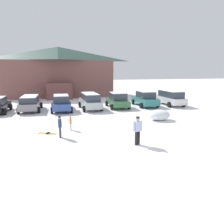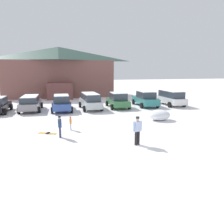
# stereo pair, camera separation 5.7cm
# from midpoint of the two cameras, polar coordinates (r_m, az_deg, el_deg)

# --- Properties ---
(ground) EXTENTS (160.00, 160.00, 0.00)m
(ground) POSITION_cam_midpoint_polar(r_m,az_deg,el_deg) (10.72, 2.50, -12.51)
(ground) COLOR white
(ski_lodge) EXTENTS (17.16, 9.60, 7.83)m
(ski_lodge) POSITION_cam_midpoint_polar(r_m,az_deg,el_deg) (36.98, -13.56, 10.26)
(ski_lodge) COLOR brown
(ski_lodge) RESTS_ON ground
(parked_grey_wagon) EXTENTS (2.22, 4.65, 1.59)m
(parked_grey_wagon) POSITION_cam_midpoint_polar(r_m,az_deg,el_deg) (24.42, -20.46, 2.32)
(parked_grey_wagon) COLOR gray
(parked_grey_wagon) RESTS_ON ground
(parked_blue_hatchback) EXTENTS (2.14, 4.66, 1.69)m
(parked_blue_hatchback) POSITION_cam_midpoint_polar(r_m,az_deg,el_deg) (23.55, -12.96, 2.39)
(parked_blue_hatchback) COLOR #314C93
(parked_blue_hatchback) RESTS_ON ground
(parked_silver_wagon) EXTENTS (2.27, 4.80, 1.76)m
(parked_silver_wagon) POSITION_cam_midpoint_polar(r_m,az_deg,el_deg) (23.94, -5.60, 2.98)
(parked_silver_wagon) COLOR #B3BCBB
(parked_silver_wagon) RESTS_ON ground
(parked_green_coupe) EXTENTS (2.18, 4.29, 1.74)m
(parked_green_coupe) POSITION_cam_midpoint_polar(r_m,az_deg,el_deg) (24.80, 1.60, 3.14)
(parked_green_coupe) COLOR #32713F
(parked_green_coupe) RESTS_ON ground
(parked_teal_hatchback) EXTENTS (2.21, 4.78, 1.79)m
(parked_teal_hatchback) POSITION_cam_midpoint_polar(r_m,az_deg,el_deg) (26.15, 8.76, 3.48)
(parked_teal_hatchback) COLOR #2C7776
(parked_teal_hatchback) RESTS_ON ground
(parked_white_suv) EXTENTS (2.21, 4.79, 1.79)m
(parked_white_suv) POSITION_cam_midpoint_polar(r_m,az_deg,el_deg) (27.38, 15.14, 3.70)
(parked_white_suv) COLOR silver
(parked_white_suv) RESTS_ON ground
(skier_adult_in_blue_parka) EXTENTS (0.60, 0.35, 1.67)m
(skier_adult_in_blue_parka) POSITION_cam_midpoint_polar(r_m,az_deg,el_deg) (12.56, 6.77, -4.45)
(skier_adult_in_blue_parka) COLOR black
(skier_adult_in_blue_parka) RESTS_ON ground
(skier_child_in_orange_jacket) EXTENTS (0.15, 0.37, 0.99)m
(skier_child_in_orange_jacket) POSITION_cam_midpoint_polar(r_m,az_deg,el_deg) (15.87, -10.67, -2.71)
(skier_child_in_orange_jacket) COLOR #9CAECD
(skier_child_in_orange_jacket) RESTS_ON ground
(skier_teen_in_navy_coat) EXTENTS (0.22, 0.52, 1.41)m
(skier_teen_in_navy_coat) POSITION_cam_midpoint_polar(r_m,az_deg,el_deg) (14.24, -13.37, -3.43)
(skier_teen_in_navy_coat) COLOR #313354
(skier_teen_in_navy_coat) RESTS_ON ground
(pair_of_skis) EXTENTS (1.33, 0.86, 0.08)m
(pair_of_skis) POSITION_cam_midpoint_polar(r_m,az_deg,el_deg) (15.51, -16.41, -5.36)
(pair_of_skis) COLOR gold
(pair_of_skis) RESTS_ON ground
(plowed_snow_pile) EXTENTS (1.89, 1.51, 0.90)m
(plowed_snow_pile) POSITION_cam_midpoint_polar(r_m,az_deg,el_deg) (19.12, 12.31, -0.77)
(plowed_snow_pile) COLOR white
(plowed_snow_pile) RESTS_ON ground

